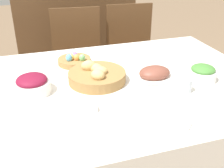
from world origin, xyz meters
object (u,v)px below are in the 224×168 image
(dinner_plate, at_px, (159,119))
(butter_dish, at_px, (82,107))
(beet_salad_bowl, at_px, (32,84))
(fork, at_px, (123,126))
(sideboard, at_px, (75,33))
(egg_basket, at_px, (74,60))
(chair_far_right, at_px, (132,54))
(ham_platter, at_px, (154,74))
(chair_far_center, at_px, (78,60))
(drinking_cup, at_px, (185,85))
(bread_basket, at_px, (97,76))
(green_salad_bowl, at_px, (203,73))
(spoon, at_px, (197,112))
(knife, at_px, (192,113))

(dinner_plate, height_order, butter_dish, butter_dish)
(beet_salad_bowl, distance_m, fork, 0.54)
(sideboard, relative_size, egg_basket, 6.03)
(chair_far_right, distance_m, beet_salad_bowl, 1.31)
(ham_platter, bearing_deg, beet_salad_bowl, 177.32)
(chair_far_right, relative_size, beet_salad_bowl, 5.00)
(chair_far_center, bearing_deg, drinking_cup, -67.20)
(bread_basket, bearing_deg, green_salad_bowl, -15.90)
(bread_basket, relative_size, beet_salad_bowl, 1.71)
(spoon, bearing_deg, ham_platter, 97.43)
(beet_salad_bowl, relative_size, knife, 1.07)
(butter_dish, bearing_deg, beet_salad_bowl, 129.91)
(sideboard, relative_size, green_salad_bowl, 8.06)
(bread_basket, height_order, fork, bread_basket)
(drinking_cup, bearing_deg, chair_far_right, 82.05)
(bread_basket, bearing_deg, sideboard, 83.83)
(beet_salad_bowl, xyz_separation_m, drinking_cup, (0.74, -0.22, -0.01))
(green_salad_bowl, relative_size, knife, 0.89)
(egg_basket, xyz_separation_m, drinking_cup, (0.47, -0.53, 0.01))
(bread_basket, bearing_deg, chair_far_right, 57.95)
(egg_basket, height_order, ham_platter, egg_basket)
(beet_salad_bowl, bearing_deg, chair_far_center, 66.17)
(egg_basket, distance_m, fork, 0.72)
(chair_far_right, height_order, spoon, chair_far_right)
(knife, relative_size, butter_dish, 1.32)
(beet_salad_bowl, bearing_deg, dinner_plate, -39.39)
(egg_basket, bearing_deg, knife, -61.01)
(beet_salad_bowl, height_order, dinner_plate, beet_salad_bowl)
(bread_basket, xyz_separation_m, drinking_cup, (0.40, -0.25, 0.00))
(green_salad_bowl, xyz_separation_m, knife, (-0.23, -0.28, -0.04))
(chair_far_right, bearing_deg, egg_basket, -130.52)
(fork, bearing_deg, ham_platter, 47.79)
(fork, height_order, knife, same)
(chair_far_right, distance_m, green_salad_bowl, 1.09)
(green_salad_bowl, bearing_deg, bread_basket, 164.10)
(fork, bearing_deg, chair_far_right, 64.91)
(ham_platter, distance_m, green_salad_bowl, 0.26)
(sideboard, bearing_deg, green_salad_bowl, -78.07)
(chair_far_center, bearing_deg, chair_far_right, 6.30)
(green_salad_bowl, distance_m, fork, 0.62)
(drinking_cup, bearing_deg, chair_far_center, 106.51)
(chair_far_right, xyz_separation_m, dinner_plate, (-0.40, -1.33, 0.24))
(dinner_plate, bearing_deg, butter_dish, 150.22)
(chair_far_center, height_order, dinner_plate, chair_far_center)
(chair_far_right, height_order, knife, chair_far_right)
(chair_far_right, bearing_deg, chair_far_center, -174.69)
(sideboard, height_order, spoon, sideboard)
(green_salad_bowl, distance_m, spoon, 0.35)
(drinking_cup, height_order, butter_dish, drinking_cup)
(green_salad_bowl, relative_size, butter_dish, 1.18)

